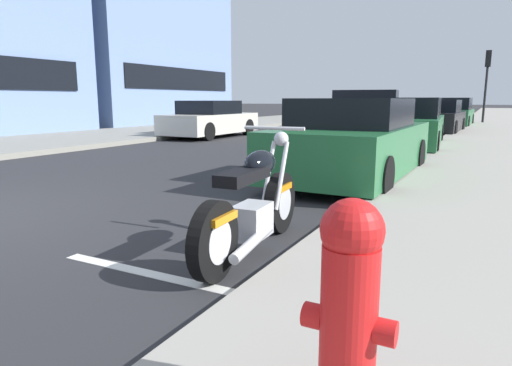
{
  "coord_description": "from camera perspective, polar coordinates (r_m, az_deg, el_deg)",
  "views": [
    {
      "loc": [
        -2.59,
        -5.65,
        1.37
      ],
      "look_at": [
        1.21,
        -3.67,
        0.56
      ],
      "focal_mm": 31.36,
      "sensor_mm": 36.0,
      "label": 1
    }
  ],
  "objects": [
    {
      "name": "parked_car_behind_motorcycle",
      "position": [
        13.39,
        18.74,
        7.02
      ],
      "size": [
        4.78,
        2.05,
        1.41
      ],
      "rotation": [
        0.0,
        0.0,
        0.06
      ],
      "color": "#236638",
      "rests_on": "ground"
    },
    {
      "name": "parked_motorcycle",
      "position": [
        4.01,
        -0.33,
        -2.99
      ],
      "size": [
        2.03,
        0.62,
        1.11
      ],
      "rotation": [
        0.0,
        0.0,
        0.06
      ],
      "color": "black",
      "rests_on": "ground"
    },
    {
      "name": "crossing_truck",
      "position": [
        30.61,
        13.76,
        9.67
      ],
      "size": [
        2.6,
        5.72,
        1.97
      ],
      "rotation": [
        0.0,
        0.0,
        1.66
      ],
      "color": "black",
      "rests_on": "ground"
    },
    {
      "name": "parked_car_mid_block",
      "position": [
        24.82,
        23.63,
        8.15
      ],
      "size": [
        4.38,
        2.0,
        1.45
      ],
      "rotation": [
        0.0,
        0.0,
        -0.03
      ],
      "color": "#236638",
      "rests_on": "ground"
    },
    {
      "name": "parked_car_near_corner",
      "position": [
        19.47,
        21.97,
        7.69
      ],
      "size": [
        4.15,
        2.0,
        1.35
      ],
      "rotation": [
        0.0,
        0.0,
        -0.04
      ],
      "color": "black",
      "rests_on": "ground"
    },
    {
      "name": "parked_car_at_intersection",
      "position": [
        7.85,
        12.36,
        5.13
      ],
      "size": [
        4.33,
        1.92,
        1.38
      ],
      "rotation": [
        0.0,
        0.0,
        -0.02
      ],
      "color": "#236638",
      "rests_on": "ground"
    },
    {
      "name": "car_opposite_curb",
      "position": [
        16.7,
        -5.87,
        8.0
      ],
      "size": [
        4.19,
        1.86,
        1.33
      ],
      "rotation": [
        0.0,
        0.0,
        3.13
      ],
      "color": "beige",
      "rests_on": "ground"
    },
    {
      "name": "fire_hydrant",
      "position": [
        1.79,
        11.8,
        -14.86
      ],
      "size": [
        0.24,
        0.36,
        0.87
      ],
      "color": "red",
      "rests_on": "sidewalk_near_curb"
    },
    {
      "name": "traffic_signal_near_corner",
      "position": [
        27.59,
        27.4,
        12.61
      ],
      "size": [
        0.36,
        0.28,
        3.79
      ],
      "color": "black",
      "rests_on": "sidewalk_near_curb"
    },
    {
      "name": "sidewalk_far_curb",
      "position": [
        19.13,
        -12.65,
        6.47
      ],
      "size": [
        120.0,
        5.0,
        0.14
      ],
      "primitive_type": "cube",
      "color": "gray",
      "rests_on": "ground"
    },
    {
      "name": "townhouse_mid_block",
      "position": [
        27.49,
        -17.05,
        18.85
      ],
      "size": [
        10.16,
        8.51,
        11.03
      ],
      "color": "#6B84B2",
      "rests_on": "ground"
    },
    {
      "name": "parking_stall_stripe",
      "position": [
        3.6,
        -10.81,
        -11.84
      ],
      "size": [
        0.12,
        2.2,
        0.01
      ],
      "primitive_type": "cube",
      "color": "silver",
      "rests_on": "ground"
    }
  ]
}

